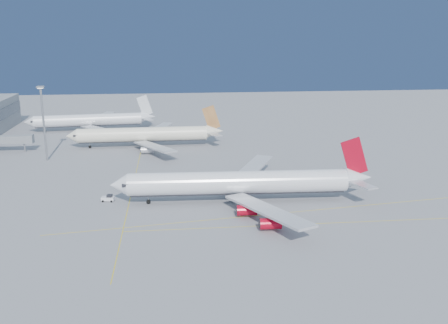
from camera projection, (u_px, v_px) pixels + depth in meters
ground at (273, 206)px, 138.98m from camera, size 500.00×500.00×0.00m
jet_bridge at (5, 140)px, 197.22m from camera, size 23.60×3.60×6.90m
taxiway_lines at (218, 200)px, 143.56m from camera, size 118.86×140.00×0.02m
airliner_virgin at (244, 183)px, 141.09m from camera, size 74.65×67.10×18.43m
airliner_etihad at (146, 134)px, 206.71m from camera, size 64.80×60.00×16.95m
airliner_third at (92, 120)px, 239.50m from camera, size 61.52×56.44×16.50m
pushback_tug at (108, 198)px, 142.42m from camera, size 3.79×2.65×1.99m
light_mast at (43, 117)px, 182.28m from camera, size 2.39×2.39×27.69m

